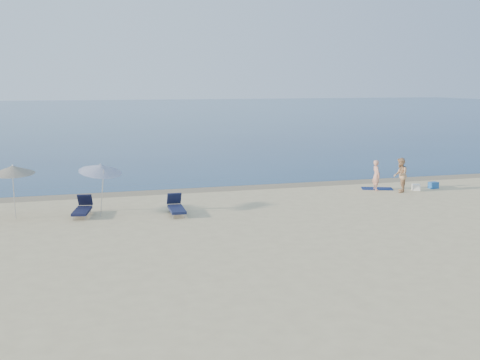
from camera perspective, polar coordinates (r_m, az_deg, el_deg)
name	(u,v)px	position (r m, az deg, el deg)	size (l,w,h in m)	color
sea	(126,113)	(111.55, -10.78, 6.27)	(240.00, 160.00, 0.01)	navy
wet_sand_strip	(281,186)	(32.76, 3.89, -0.53)	(240.00, 1.60, 0.00)	#847254
person_left	(376,175)	(31.97, 12.79, 0.44)	(0.58, 0.38, 1.58)	tan
person_right	(400,175)	(31.71, 14.96, 0.45)	(0.86, 0.67, 1.76)	tan
beach_towel	(377,189)	(32.52, 12.86, -0.80)	(1.60, 0.89, 0.03)	#0F1D4B
white_bag	(416,187)	(32.53, 16.35, -0.67)	(0.38, 0.33, 0.33)	white
blue_cooler	(433,185)	(33.45, 17.86, -0.47)	(0.48, 0.34, 0.34)	#1E59A6
umbrella_near	(101,168)	(25.84, -13.08, 1.08)	(2.38, 2.39, 2.37)	silver
umbrella_far	(13,170)	(26.20, -20.74, 0.92)	(1.93, 1.95, 2.32)	silver
lounger_left	(83,209)	(26.17, -14.71, -2.66)	(0.97, 1.94, 0.82)	black
lounger_right	(176,207)	(25.76, -6.06, -2.59)	(0.71, 1.90, 0.82)	#161C3D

